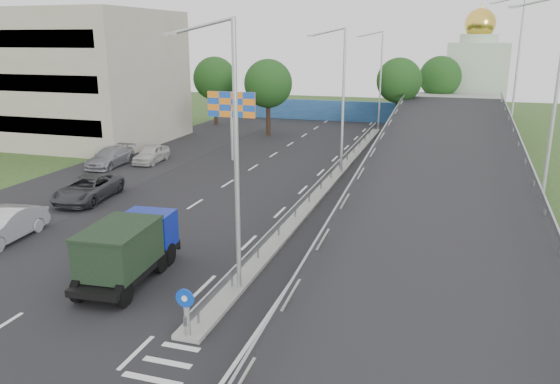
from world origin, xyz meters
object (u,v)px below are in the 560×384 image
at_px(lamp_post_mid, 341,94).
at_px(parked_car_c, 88,189).
at_px(parked_car_e, 151,154).
at_px(lamp_post_far, 379,76).
at_px(dump_truck, 129,247).
at_px(parked_car_b, 4,226).
at_px(lamp_post_near, 231,145).
at_px(parked_car_d, 110,157).
at_px(billboard, 231,109).
at_px(church, 475,74).
at_px(sign_bollard, 186,312).

xyz_separation_m(lamp_post_mid, parked_car_c, (-13.18, -11.14, -5.07)).
bearing_deg(parked_car_e, parked_car_c, -84.71).
bearing_deg(lamp_post_far, dump_truck, -96.37).
distance_m(lamp_post_mid, parked_car_b, 22.81).
xyz_separation_m(lamp_post_near, lamp_post_mid, (0.00, 20.00, 0.00)).
bearing_deg(parked_car_d, billboard, 28.58).
bearing_deg(parked_car_b, parked_car_c, 89.41).
bearing_deg(billboard, church, 59.30).
relative_size(church, parked_car_b, 2.89).
bearing_deg(parked_car_e, parked_car_b, -87.14).
height_order(billboard, parked_car_e, billboard).
distance_m(lamp_post_near, dump_truck, 6.30).
bearing_deg(billboard, lamp_post_near, -67.51).
distance_m(billboard, parked_car_b, 20.84).
bearing_deg(parked_car_d, parked_car_e, 39.82).
relative_size(church, parked_car_d, 2.80).
bearing_deg(parked_car_e, church, 50.13).
bearing_deg(parked_car_e, lamp_post_far, 49.90).
relative_size(lamp_post_far, parked_car_d, 2.04).
distance_m(church, parked_car_b, 57.11).
height_order(lamp_post_mid, dump_truck, lamp_post_mid).
bearing_deg(lamp_post_far, lamp_post_near, -90.00).
distance_m(sign_bollard, lamp_post_mid, 24.30).
bearing_deg(lamp_post_mid, sign_bollard, -90.26).
relative_size(lamp_post_far, parked_car_e, 2.43).
bearing_deg(parked_car_c, billboard, 66.48).
height_order(dump_truck, parked_car_e, dump_truck).
height_order(church, dump_truck, church).
relative_size(lamp_post_near, lamp_post_mid, 1.00).
height_order(billboard, parked_car_c, billboard).
height_order(dump_truck, parked_car_c, dump_truck).
distance_m(dump_truck, parked_car_c, 12.59).
xyz_separation_m(parked_car_b, parked_car_e, (-2.20, 17.53, -0.08)).
distance_m(sign_bollard, dump_truck, 5.67).
bearing_deg(lamp_post_near, billboard, 112.49).
bearing_deg(parked_car_b, billboard, 75.71).
distance_m(lamp_post_mid, church, 35.41).
distance_m(dump_truck, parked_car_e, 22.16).
xyz_separation_m(lamp_post_mid, parked_car_d, (-17.29, -2.80, -5.09)).
xyz_separation_m(lamp_post_far, parked_car_e, (-14.94, -20.71, -5.10)).
bearing_deg(sign_bollard, lamp_post_mid, 89.74).
relative_size(dump_truck, parked_car_e, 1.42).
bearing_deg(parked_car_b, lamp_post_mid, 50.95).
bearing_deg(lamp_post_near, lamp_post_far, 90.00).
relative_size(church, parked_car_c, 2.58).
relative_size(sign_bollard, parked_car_d, 0.34).
xyz_separation_m(sign_bollard, parked_car_c, (-13.07, 12.68, -0.29)).
xyz_separation_m(parked_car_d, parked_car_e, (2.35, 2.09, -0.01)).
xyz_separation_m(parked_car_c, parked_car_e, (-1.76, 10.43, -0.04)).
xyz_separation_m(lamp_post_far, church, (9.89, 14.00, -0.50)).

